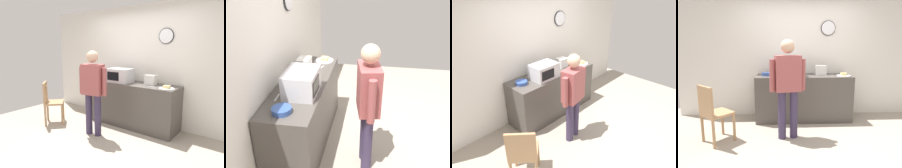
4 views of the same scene
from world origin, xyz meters
The scene contains 10 objects.
ground_plane centered at (0.00, 0.00, 0.00)m, with size 6.00×6.00×0.00m, color #9E9384.
back_wall centered at (0.00, 1.60, 1.30)m, with size 5.40×0.13×2.60m.
kitchen_counter centered at (0.03, 1.22, 0.47)m, with size 1.95×0.62×0.94m, color #4C4742.
microwave centered at (-0.26, 1.15, 1.09)m, with size 0.50×0.39×0.30m.
sandwich_plate centered at (0.83, 1.09, 0.96)m, with size 0.28×0.28×0.06m.
salad_bowl centered at (-0.72, 1.25, 0.97)m, with size 0.22×0.22×0.06m, color #33519E.
toaster centered at (0.40, 1.30, 1.04)m, with size 0.22×0.18×0.20m, color silver.
fork_utensil centered at (0.54, 1.09, 0.94)m, with size 0.17×0.02×0.01m, color silver.
spoon_utensil centered at (-0.42, 1.42, 0.94)m, with size 0.17×0.02×0.01m, color silver.
person_standing centered at (-0.33, 0.34, 0.95)m, with size 0.58×0.31×1.64m.
Camera 2 is at (-3.08, 0.26, 2.54)m, focal length 43.23 mm.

